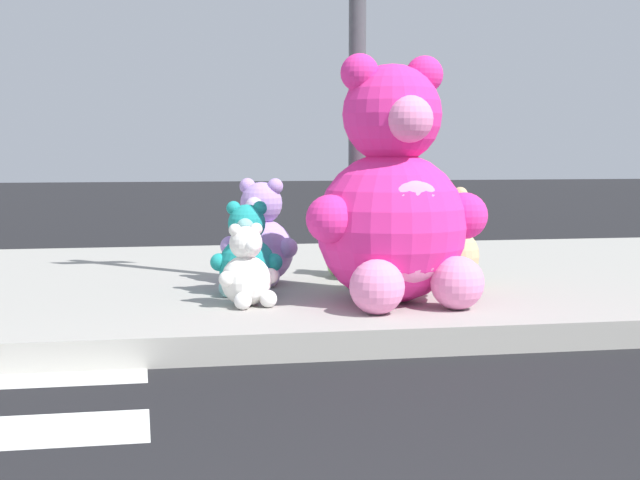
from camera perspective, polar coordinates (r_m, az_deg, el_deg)
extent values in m
cube|color=#9E9B93|center=(6.86, -7.51, -2.80)|extent=(28.00, 4.40, 0.15)
cylinder|color=#4C4C51|center=(6.18, 2.24, 11.92)|extent=(0.11, 0.11, 3.20)
sphere|color=#F22D93|center=(5.64, 4.27, 0.76)|extent=(0.89, 0.89, 0.89)
ellipsoid|color=pink|center=(5.35, 5.61, 0.49)|extent=(0.51, 0.26, 0.58)
sphere|color=#F22D93|center=(5.63, 4.31, 7.48)|extent=(0.58, 0.58, 0.58)
sphere|color=pink|center=(5.40, 5.35, 7.19)|extent=(0.27, 0.27, 0.27)
sphere|color=#F22D93|center=(5.73, 6.23, 9.76)|extent=(0.22, 0.22, 0.22)
sphere|color=#F22D93|center=(5.72, 8.59, 1.44)|extent=(0.28, 0.28, 0.28)
sphere|color=pink|center=(5.44, 8.17, -2.54)|extent=(0.30, 0.30, 0.30)
sphere|color=#F22D93|center=(5.57, 2.38, 9.91)|extent=(0.22, 0.22, 0.22)
sphere|color=#F22D93|center=(5.38, 0.61, 1.25)|extent=(0.28, 0.28, 0.28)
sphere|color=pink|center=(5.24, 3.41, -2.80)|extent=(0.30, 0.30, 0.30)
sphere|color=#8CD133|center=(6.76, 2.56, -0.57)|extent=(0.39, 0.39, 0.39)
ellipsoid|color=#B8DE87|center=(6.73, 1.41, -0.60)|extent=(0.09, 0.22, 0.25)
sphere|color=#8CD133|center=(6.74, 2.57, 1.89)|extent=(0.26, 0.26, 0.26)
sphere|color=#B8DE87|center=(6.71, 1.67, 1.75)|extent=(0.12, 0.12, 0.12)
sphere|color=#8CD133|center=(6.65, 2.77, 2.72)|extent=(0.10, 0.10, 0.10)
sphere|color=#8CD133|center=(6.57, 2.55, -0.49)|extent=(0.12, 0.12, 0.12)
sphere|color=#B8DE87|center=(6.64, 1.40, -1.80)|extent=(0.13, 0.13, 0.13)
sphere|color=#8CD133|center=(6.82, 2.39, 2.79)|extent=(0.10, 0.10, 0.10)
sphere|color=#8CD133|center=(6.93, 1.80, -0.19)|extent=(0.12, 0.12, 0.12)
sphere|color=#B8DE87|center=(6.84, 0.99, -1.58)|extent=(0.13, 0.13, 0.13)
sphere|color=white|center=(5.54, -4.42, -2.42)|extent=(0.29, 0.29, 0.29)
ellipsoid|color=white|center=(5.45, -3.94, -2.55)|extent=(0.17, 0.11, 0.19)
sphere|color=white|center=(5.52, -4.44, -0.17)|extent=(0.19, 0.19, 0.19)
sphere|color=white|center=(5.44, -4.07, -0.37)|extent=(0.09, 0.09, 0.09)
sphere|color=white|center=(5.54, -3.81, 0.65)|extent=(0.07, 0.07, 0.07)
sphere|color=white|center=(5.57, -2.96, -2.15)|extent=(0.09, 0.09, 0.09)
sphere|color=white|center=(5.48, -3.09, -3.52)|extent=(0.10, 0.10, 0.10)
sphere|color=white|center=(5.48, -5.08, 0.59)|extent=(0.07, 0.07, 0.07)
sphere|color=white|center=(5.45, -5.58, -2.33)|extent=(0.09, 0.09, 0.09)
sphere|color=white|center=(5.41, -4.62, -3.64)|extent=(0.10, 0.10, 0.10)
sphere|color=#B28CD8|center=(6.48, -3.50, -0.65)|extent=(0.43, 0.43, 0.43)
ellipsoid|color=silver|center=(6.33, -4.00, -0.79)|extent=(0.26, 0.20, 0.28)
sphere|color=#B28CD8|center=(6.45, -3.51, 2.21)|extent=(0.28, 0.28, 0.28)
sphere|color=silver|center=(6.34, -3.90, 1.99)|extent=(0.13, 0.13, 0.13)
sphere|color=#B28CD8|center=(6.41, -2.69, 3.21)|extent=(0.11, 0.11, 0.11)
sphere|color=#B28CD8|center=(6.35, -1.94, -0.47)|extent=(0.14, 0.14, 0.14)
sphere|color=silver|center=(6.28, -3.08, -2.15)|extent=(0.15, 0.15, 0.15)
sphere|color=#B28CD8|center=(6.48, -4.34, 3.22)|extent=(0.11, 0.11, 0.11)
sphere|color=#B28CD8|center=(6.50, -5.36, -0.36)|extent=(0.14, 0.14, 0.14)
sphere|color=silver|center=(6.37, -5.09, -2.05)|extent=(0.15, 0.15, 0.15)
sphere|color=teal|center=(5.98, -4.36, -1.53)|extent=(0.36, 0.36, 0.36)
ellipsoid|color=#7BBFBC|center=(5.86, -4.48, -1.68)|extent=(0.21, 0.12, 0.23)
sphere|color=teal|center=(5.96, -4.38, 1.01)|extent=(0.23, 0.23, 0.23)
sphere|color=#7BBFBC|center=(5.86, -4.47, 0.80)|extent=(0.11, 0.11, 0.11)
sphere|color=teal|center=(5.94, -3.60, 1.91)|extent=(0.09, 0.09, 0.09)
sphere|color=teal|center=(5.92, -2.77, -1.33)|extent=(0.11, 0.11, 0.11)
sphere|color=#7BBFBC|center=(5.84, -3.54, -2.85)|extent=(0.12, 0.12, 0.12)
sphere|color=teal|center=(5.96, -5.17, 1.90)|extent=(0.09, 0.09, 0.09)
sphere|color=teal|center=(5.95, -6.02, -1.32)|extent=(0.11, 0.11, 0.11)
sphere|color=#7BBFBC|center=(5.86, -5.45, -2.84)|extent=(0.12, 0.12, 0.12)
sphere|color=tan|center=(6.35, 7.67, -0.96)|extent=(0.40, 0.40, 0.40)
ellipsoid|color=beige|center=(6.46, 6.82, -0.85)|extent=(0.24, 0.17, 0.26)
sphere|color=tan|center=(6.32, 7.70, 1.73)|extent=(0.26, 0.26, 0.26)
sphere|color=beige|center=(6.41, 7.04, 1.64)|extent=(0.12, 0.12, 0.12)
sphere|color=tan|center=(6.25, 7.08, 2.66)|extent=(0.10, 0.10, 0.10)
sphere|color=tan|center=(6.26, 6.06, -0.76)|extent=(0.13, 0.13, 0.13)
sphere|color=beige|center=(6.42, 5.91, -2.05)|extent=(0.14, 0.14, 0.14)
sphere|color=tan|center=(6.38, 8.34, 2.70)|extent=(0.10, 0.10, 0.10)
sphere|color=tan|center=(6.51, 8.64, -0.55)|extent=(0.13, 0.13, 0.13)
sphere|color=beige|center=(6.56, 7.40, -1.91)|extent=(0.14, 0.14, 0.14)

